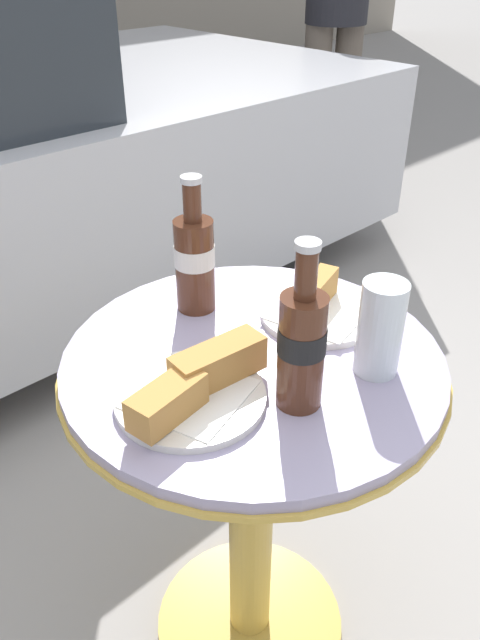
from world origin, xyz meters
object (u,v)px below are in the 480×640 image
cola_bottle_right (195,259)px  lunch_plate_far (194,387)px  cola_bottle_left (302,345)px  drinking_glass (380,332)px  bistro_table (252,456)px  lunch_plate_near (316,307)px

cola_bottle_right → lunch_plate_far: cola_bottle_right is taller
cola_bottle_right → cola_bottle_left: bearing=-102.3°
drinking_glass → lunch_plate_far: 0.28m
bistro_table → cola_bottle_right: 0.36m
bistro_table → drinking_glass: 0.35m
bistro_table → drinking_glass: (0.11, -0.16, 0.29)m
cola_bottle_right → lunch_plate_far: size_ratio=1.01×
cola_bottle_right → drinking_glass: cola_bottle_right is taller
cola_bottle_left → cola_bottle_right: size_ratio=1.04×
cola_bottle_left → drinking_glass: 0.15m
drinking_glass → bistro_table: bearing=123.9°
cola_bottle_left → drinking_glass: bearing=-11.9°
bistro_table → cola_bottle_right: (0.03, 0.17, 0.32)m
cola_bottle_right → lunch_plate_far: 0.27m
cola_bottle_left → lunch_plate_far: bearing=135.2°
bistro_table → lunch_plate_near: bearing=2.5°
drinking_glass → lunch_plate_far: size_ratio=0.63×
cola_bottle_left → cola_bottle_right: bearing=77.7°
lunch_plate_near → lunch_plate_far: bearing=-174.2°
bistro_table → cola_bottle_left: cola_bottle_left is taller
cola_bottle_right → drinking_glass: size_ratio=1.60×
cola_bottle_left → cola_bottle_right: cola_bottle_left is taller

